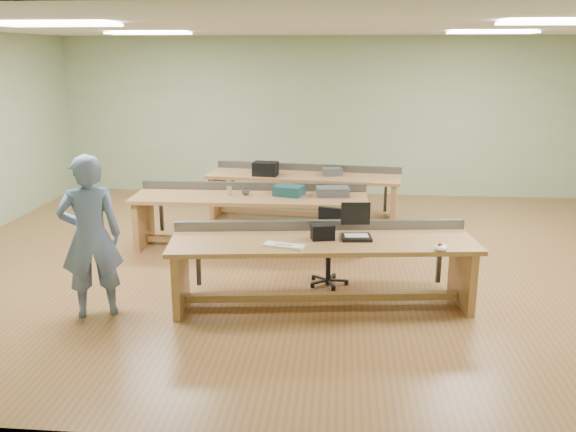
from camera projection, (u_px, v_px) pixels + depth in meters
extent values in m
plane|color=brown|center=(309.00, 259.00, 8.19)|extent=(10.00, 10.00, 0.00)
plane|color=silver|center=(311.00, 26.00, 7.41)|extent=(10.00, 10.00, 0.00)
cube|color=#9FB589|center=(321.00, 117.00, 11.65)|extent=(10.00, 0.04, 3.00)
cube|color=#9FB589|center=(276.00, 243.00, 3.96)|extent=(10.00, 0.04, 3.00)
cube|color=white|center=(58.00, 24.00, 6.19)|extent=(1.20, 0.50, 0.03)
cube|color=white|center=(149.00, 33.00, 9.08)|extent=(1.20, 0.50, 0.03)
cube|color=white|center=(566.00, 22.00, 5.76)|extent=(1.20, 0.50, 0.03)
cube|color=white|center=(492.00, 32.00, 8.65)|extent=(1.20, 0.50, 0.03)
cube|color=#B4894C|center=(323.00, 242.00, 6.53)|extent=(3.36, 1.26, 0.05)
cube|color=#B4894C|center=(181.00, 277.00, 6.58)|extent=(0.17, 0.78, 0.70)
cube|color=#B4894C|center=(462.00, 274.00, 6.67)|extent=(0.17, 0.78, 0.70)
cube|color=#B4894C|center=(322.00, 297.00, 6.69)|extent=(2.97, 0.45, 0.08)
cube|color=#515258|center=(320.00, 225.00, 6.89)|extent=(3.26, 0.47, 0.11)
cube|color=#B4894C|center=(250.00, 198.00, 8.53)|extent=(3.29, 0.92, 0.05)
cube|color=#B4894C|center=(144.00, 221.00, 8.74)|extent=(0.09, 0.78, 0.70)
cube|color=#B4894C|center=(359.00, 226.00, 8.52)|extent=(0.09, 0.78, 0.70)
cube|color=#B4894C|center=(250.00, 240.00, 8.69)|extent=(2.98, 0.14, 0.08)
cube|color=#515258|center=(253.00, 186.00, 8.89)|extent=(3.28, 0.13, 0.11)
cube|color=#B4894C|center=(304.00, 176.00, 10.00)|extent=(3.23, 1.19, 0.05)
cube|color=#B4894C|center=(218.00, 194.00, 10.38)|extent=(0.16, 0.75, 0.70)
cube|color=#B4894C|center=(394.00, 203.00, 9.81)|extent=(0.16, 0.75, 0.70)
cube|color=#B4894C|center=(303.00, 213.00, 10.16)|extent=(2.85, 0.42, 0.08)
cube|color=#515258|center=(308.00, 167.00, 10.34)|extent=(3.15, 0.44, 0.11)
imported|color=slate|center=(90.00, 237.00, 6.27)|extent=(0.74, 0.63, 1.72)
cube|color=black|center=(356.00, 237.00, 6.56)|extent=(0.34, 0.29, 0.03)
cube|color=black|center=(356.00, 214.00, 6.62)|extent=(0.32, 0.05, 0.25)
cube|color=white|center=(284.00, 246.00, 6.30)|extent=(0.45, 0.25, 0.02)
ellipsoid|color=white|center=(441.00, 247.00, 6.17)|extent=(0.16, 0.18, 0.07)
cube|color=black|center=(323.00, 232.00, 6.53)|extent=(0.27, 0.21, 0.16)
cylinder|color=black|center=(328.00, 267.00, 7.27)|extent=(0.06, 0.06, 0.44)
cube|color=black|center=(328.00, 247.00, 7.20)|extent=(0.54, 0.54, 0.06)
cube|color=black|center=(335.00, 223.00, 7.32)|extent=(0.40, 0.18, 0.38)
cylinder|color=black|center=(328.00, 282.00, 7.32)|extent=(0.61, 0.61, 0.06)
cube|color=#143D42|center=(289.00, 190.00, 8.55)|extent=(0.46, 0.39, 0.14)
cube|color=#3E3E41|center=(333.00, 191.00, 8.52)|extent=(0.48, 0.33, 0.12)
imported|color=#3E3E41|center=(246.00, 192.00, 8.58)|extent=(0.14, 0.14, 0.09)
cylinder|color=silver|center=(229.00, 191.00, 8.54)|extent=(0.09, 0.09, 0.13)
cube|color=black|center=(265.00, 169.00, 9.91)|extent=(0.42, 0.32, 0.22)
cube|color=#3E3E41|center=(332.00, 172.00, 9.94)|extent=(0.35, 0.29, 0.12)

